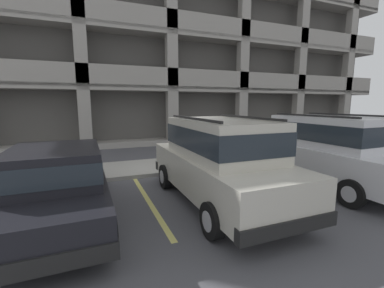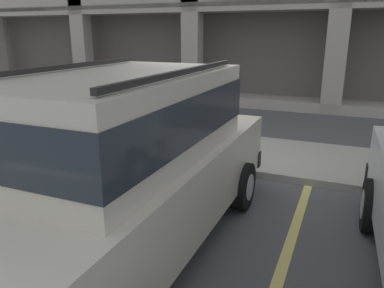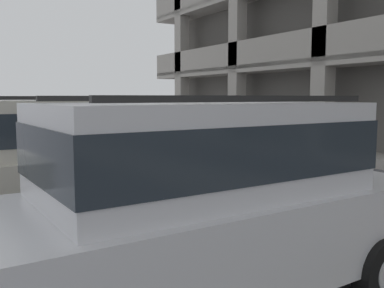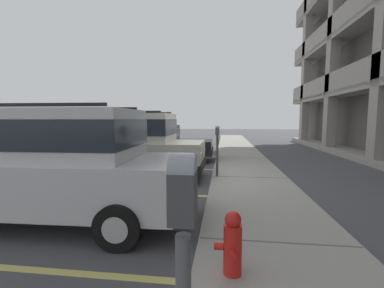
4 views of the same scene
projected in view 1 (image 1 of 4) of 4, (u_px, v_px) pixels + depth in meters
name	position (u px, v px, depth m)	size (l,w,h in m)	color
ground_plane	(185.00, 177.00, 8.41)	(80.00, 80.00, 0.10)	#4C4C51
sidewalk	(173.00, 165.00, 9.59)	(40.00, 2.20, 0.12)	#9E9B93
parking_stall_lines	(252.00, 182.00, 7.71)	(13.01, 4.80, 0.01)	#DBD16B
silver_suv	(220.00, 158.00, 5.96)	(2.03, 4.78, 2.03)	beige
red_sedan	(58.00, 183.00, 4.91)	(1.88, 4.50, 1.54)	black
dark_hatchback	(327.00, 148.00, 7.29)	(2.12, 4.84, 2.03)	silver
parking_meter_near	(181.00, 136.00, 8.52)	(0.35, 0.12, 1.52)	#47474C
parking_meter_far	(323.00, 132.00, 10.94)	(0.15, 0.12, 1.54)	#595B60
parking_garage	(149.00, 8.00, 18.13)	(32.00, 10.00, 19.25)	#54514D
fire_hydrant	(288.00, 149.00, 10.69)	(0.30, 0.30, 0.70)	red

